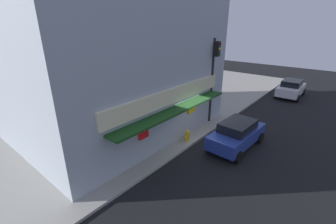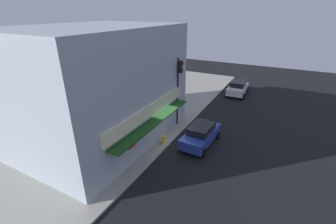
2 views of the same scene
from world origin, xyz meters
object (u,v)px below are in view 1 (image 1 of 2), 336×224
object	(u,v)px
potted_plant_by_doorway	(156,125)
parked_car_blue	(237,134)
trash_can	(188,118)
pedestrian	(193,106)
traffic_light	(214,71)
fire_hydrant	(187,136)
potted_plant_by_window	(116,157)
parked_car_white	(291,88)

from	to	relation	value
potted_plant_by_doorway	parked_car_blue	bearing A→B (deg)	-68.86
trash_can	pedestrian	bearing A→B (deg)	16.53
traffic_light	parked_car_blue	size ratio (longest dim) A/B	1.40
pedestrian	parked_car_blue	bearing A→B (deg)	-112.33
fire_hydrant	potted_plant_by_window	size ratio (longest dim) A/B	0.74
potted_plant_by_window	trash_can	bearing A→B (deg)	2.26
potted_plant_by_window	parked_car_blue	distance (m)	6.88
potted_plant_by_doorway	parked_car_blue	world-z (taller)	parked_car_blue
parked_car_blue	potted_plant_by_window	bearing A→B (deg)	148.85
potted_plant_by_doorway	parked_car_white	xyz separation A→B (m)	(14.56, -4.64, 0.21)
trash_can	pedestrian	xyz separation A→B (m)	(1.11, 0.33, 0.49)
parked_car_white	parked_car_blue	world-z (taller)	parked_car_white
traffic_light	potted_plant_by_window	distance (m)	8.55
traffic_light	potted_plant_by_doorway	bearing A→B (deg)	155.10
traffic_light	potted_plant_by_doorway	distance (m)	5.30
traffic_light	parked_car_white	distance (m)	11.49
trash_can	parked_car_white	world-z (taller)	parked_car_white
traffic_light	parked_car_white	size ratio (longest dim) A/B	1.39
potted_plant_by_window	parked_car_white	bearing A→B (deg)	-10.74
potted_plant_by_doorway	potted_plant_by_window	bearing A→B (deg)	-164.88
potted_plant_by_window	parked_car_blue	size ratio (longest dim) A/B	0.24
trash_can	pedestrian	distance (m)	1.26
fire_hydrant	parked_car_blue	xyz separation A→B (m)	(1.48, -2.44, 0.33)
trash_can	parked_car_blue	xyz separation A→B (m)	(-0.59, -3.81, 0.22)
fire_hydrant	potted_plant_by_window	world-z (taller)	potted_plant_by_window
traffic_light	pedestrian	xyz separation A→B (m)	(-0.34, 1.27, -2.72)
fire_hydrant	potted_plant_by_window	distance (m)	4.56
fire_hydrant	trash_can	world-z (taller)	trash_can
trash_can	potted_plant_by_window	xyz separation A→B (m)	(-6.48, -0.26, 0.09)
traffic_light	parked_car_white	xyz separation A→B (m)	(10.72, -2.86, -2.97)
fire_hydrant	parked_car_blue	world-z (taller)	parked_car_blue
trash_can	traffic_light	bearing A→B (deg)	-32.83
parked_car_blue	trash_can	bearing A→B (deg)	81.20
pedestrian	traffic_light	bearing A→B (deg)	-75.00
pedestrian	parked_car_blue	size ratio (longest dim) A/B	0.42
trash_can	parked_car_blue	size ratio (longest dim) A/B	0.23
parked_car_blue	fire_hydrant	bearing A→B (deg)	121.20
fire_hydrant	potted_plant_by_doorway	bearing A→B (deg)	98.38
trash_can	potted_plant_by_doorway	bearing A→B (deg)	160.48
traffic_light	parked_car_blue	xyz separation A→B (m)	(-2.04, -2.88, -2.99)
traffic_light	potted_plant_by_window	world-z (taller)	traffic_light
potted_plant_by_doorway	fire_hydrant	bearing A→B (deg)	-81.62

